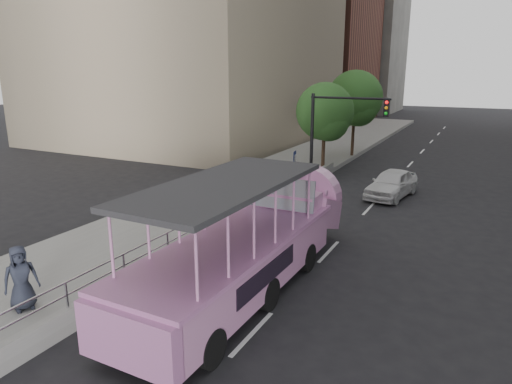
{
  "coord_description": "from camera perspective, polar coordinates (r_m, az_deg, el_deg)",
  "views": [
    {
      "loc": [
        5.69,
        -10.94,
        6.35
      ],
      "look_at": [
        -1.36,
        2.82,
        2.24
      ],
      "focal_mm": 32.0,
      "sensor_mm": 36.0,
      "label": 1
    }
  ],
  "objects": [
    {
      "name": "ground",
      "position": [
        13.87,
        -0.3,
        -12.35
      ],
      "size": [
        160.0,
        160.0,
        0.0
      ],
      "primitive_type": "plane",
      "color": "black"
    },
    {
      "name": "traffic_signal",
      "position": [
        24.74,
        9.66,
        8.07
      ],
      "size": [
        4.2,
        0.32,
        5.2
      ],
      "color": "black",
      "rests_on": "ground"
    },
    {
      "name": "sidewalk",
      "position": [
        24.65,
        -1.46,
        0.33
      ],
      "size": [
        5.5,
        80.0,
        0.3
      ],
      "primitive_type": "cube",
      "color": "gray",
      "rests_on": "ground"
    },
    {
      "name": "kerb_wall",
      "position": [
        16.72,
        -6.69,
        -5.76
      ],
      "size": [
        0.24,
        30.0,
        0.36
      ],
      "primitive_type": "cube",
      "color": "gray",
      "rests_on": "sidewalk"
    },
    {
      "name": "car",
      "position": [
        24.6,
        16.6,
        1.03
      ],
      "size": [
        2.34,
        4.42,
        1.43
      ],
      "primitive_type": "imported",
      "rotation": [
        0.0,
        0.0,
        -0.16
      ],
      "color": "silver",
      "rests_on": "ground"
    },
    {
      "name": "duck_boat",
      "position": [
        13.88,
        -0.49,
        -6.4
      ],
      "size": [
        2.79,
        10.66,
        3.53
      ],
      "color": "black",
      "rests_on": "ground"
    },
    {
      "name": "midrise_stone_b",
      "position": [
        78.1,
        11.51,
        17.29
      ],
      "size": [
        16.0,
        14.0,
        20.0
      ],
      "primitive_type": "cube",
      "color": "gray",
      "rests_on": "ground"
    },
    {
      "name": "street_tree_far",
      "position": [
        34.08,
        12.37,
        11.13
      ],
      "size": [
        3.97,
        3.97,
        6.45
      ],
      "color": "#352618",
      "rests_on": "ground"
    },
    {
      "name": "midrise_brick",
      "position": [
        63.87,
        5.57,
        20.81
      ],
      "size": [
        18.0,
        16.0,
        26.0
      ],
      "primitive_type": "cube",
      "color": "brown",
      "rests_on": "ground"
    },
    {
      "name": "street_tree_near",
      "position": [
        28.44,
        8.72,
        9.63
      ],
      "size": [
        3.52,
        3.52,
        5.72
      ],
      "color": "#352618",
      "rests_on": "ground"
    },
    {
      "name": "parking_sign",
      "position": [
        22.87,
        4.84,
        2.86
      ],
      "size": [
        0.13,
        0.56,
        2.51
      ],
      "color": "black",
      "rests_on": "ground"
    },
    {
      "name": "pedestrian_far",
      "position": [
        13.45,
        -27.34,
        -9.51
      ],
      "size": [
        0.88,
        1.01,
        1.75
      ],
      "primitive_type": "imported",
      "rotation": [
        0.0,
        0.0,
        1.12
      ],
      "color": "#222632",
      "rests_on": "sidewalk"
    },
    {
      "name": "guardrail",
      "position": [
        16.5,
        -6.75,
        -3.61
      ],
      "size": [
        0.07,
        22.0,
        0.71
      ],
      "color": "silver",
      "rests_on": "kerb_wall"
    }
  ]
}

